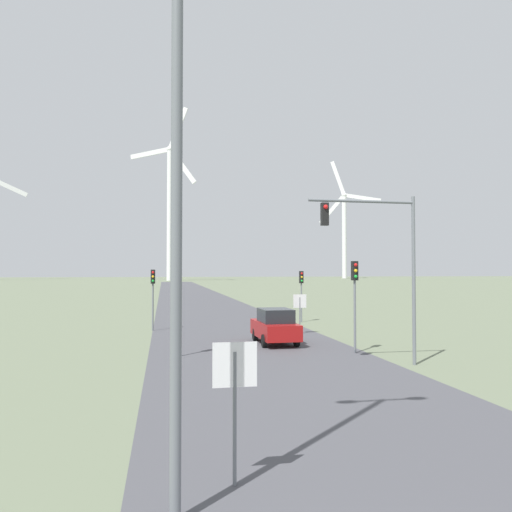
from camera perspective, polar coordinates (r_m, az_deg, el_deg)
name	(u,v)px	position (r m, az deg, el deg)	size (l,w,h in m)	color
road_surface	(207,308)	(51.02, -5.65, -5.96)	(10.00, 240.00, 0.01)	#47474C
streetlamp	(177,21)	(8.71, -8.98, 24.98)	(2.88, 0.32, 12.83)	slate
stop_sign_near	(235,385)	(9.22, -2.44, -14.50)	(0.81, 0.07, 2.55)	slate
stop_sign_far	(300,306)	(30.29, 5.03, -5.76)	(0.81, 0.07, 2.39)	slate
traffic_light_post_near_left	(175,294)	(22.38, -9.29, -4.30)	(0.28, 0.34, 3.80)	slate
traffic_light_post_near_right	(355,286)	(23.71, 11.23, -3.35)	(0.28, 0.34, 4.27)	slate
traffic_light_post_mid_left	(153,286)	(32.53, -11.70, -3.36)	(0.28, 0.34, 3.89)	slate
traffic_light_post_mid_right	(301,285)	(37.19, 5.21, -3.28)	(0.28, 0.33, 3.79)	slate
traffic_light_mast_overhead	(380,246)	(20.70, 14.00, 1.16)	(4.52, 0.35, 6.86)	slate
car_approaching	(275,326)	(26.39, 2.19, -8.01)	(1.91, 4.15, 1.83)	maroon
wind_turbine_left	(170,201)	(194.27, -9.82, 6.16)	(25.12, 12.43, 66.16)	white
wind_turbine_center	(344,226)	(247.45, 10.05, 3.34)	(26.88, 14.17, 57.83)	white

